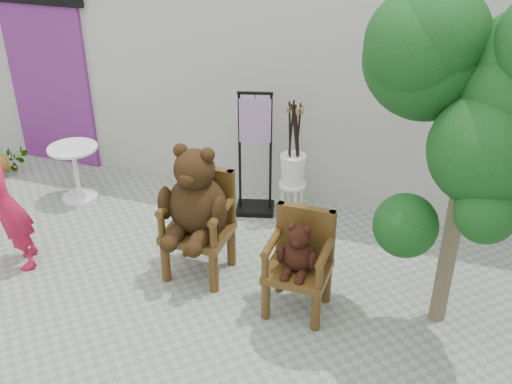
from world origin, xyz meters
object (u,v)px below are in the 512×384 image
chair_big (197,205)px  chair_small (300,256)px  cafe_table (75,167)px  tree (478,80)px  stool_bucket (293,169)px  display_stand (255,168)px  person (5,206)px

chair_big → chair_small: size_ratio=1.43×
cafe_table → tree: bearing=-11.8°
chair_big → cafe_table: (-2.07, 0.93, -0.36)m
cafe_table → stool_bucket: size_ratio=0.48×
display_stand → chair_big: bearing=-110.7°
chair_small → stool_bucket: (-0.52, 1.56, 0.06)m
cafe_table → chair_big: bearing=-24.1°
cafe_table → tree: tree is taller
chair_big → stool_bucket: stool_bucket is taller
person → tree: 4.54m
chair_small → cafe_table: size_ratio=1.41×
chair_small → display_stand: size_ratio=0.66×
chair_big → person: bearing=-164.2°
tree → stool_bucket: bearing=142.5°
person → display_stand: 2.74m
person → tree: size_ratio=0.47×
cafe_table → tree: (4.43, -0.92, 1.87)m
chair_big → person: (-1.86, -0.52, -0.08)m
display_stand → stool_bucket: display_stand is taller
person → stool_bucket: bearing=89.9°
cafe_table → tree: 4.89m
cafe_table → display_stand: (2.20, 0.43, 0.14)m
display_stand → tree: size_ratio=0.49×
cafe_table → stool_bucket: bearing=9.2°
chair_small → stool_bucket: bearing=108.4°
chair_small → display_stand: 1.84m
stool_bucket → cafe_table: bearing=-170.8°
stool_bucket → tree: tree is taller
chair_big → chair_small: 1.14m
person → chair_big: bearing=68.1°
chair_small → tree: bearing=9.2°
tree → chair_small: bearing=-170.8°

